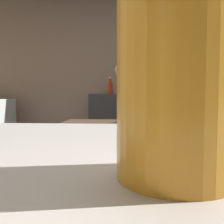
% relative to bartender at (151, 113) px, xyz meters
% --- Properties ---
extents(wall_back, '(5.20, 0.10, 2.70)m').
position_rel_bartender_xyz_m(wall_back, '(0.00, 1.87, 0.34)').
color(wall_back, gray).
rests_on(wall_back, ground).
extents(prep_counter, '(2.10, 0.60, 0.89)m').
position_rel_bartender_xyz_m(prep_counter, '(0.35, 0.46, -0.56)').
color(prep_counter, brown).
rests_on(prep_counter, ground).
extents(back_shelf, '(0.91, 0.36, 1.13)m').
position_rel_bartender_xyz_m(back_shelf, '(-0.17, 1.59, -0.44)').
color(back_shelf, '#363738').
rests_on(back_shelf, ground).
extents(bartender, '(0.46, 0.53, 1.73)m').
position_rel_bartender_xyz_m(bartender, '(0.00, 0.00, 0.00)').
color(bartender, '#33363D').
rests_on(bartender, ground).
extents(mixing_bowl, '(0.21, 0.21, 0.06)m').
position_rel_bartender_xyz_m(mixing_bowl, '(-0.10, 0.49, -0.09)').
color(mixing_bowl, beige).
rests_on(mixing_bowl, prep_counter).
extents(chefs_knife, '(0.23, 0.12, 0.01)m').
position_rel_bartender_xyz_m(chefs_knife, '(0.28, 0.41, -0.11)').
color(chefs_knife, silver).
rests_on(chefs_knife, prep_counter).
extents(pint_glass_far, '(0.08, 0.08, 0.13)m').
position_rel_bartender_xyz_m(pint_glass_far, '(-0.12, -1.41, 0.12)').
color(pint_glass_far, orange).
rests_on(pint_glass_far, bar_counter).
extents(bottle_hot_sauce, '(0.06, 0.06, 0.27)m').
position_rel_bartender_xyz_m(bottle_hot_sauce, '(-0.00, 1.57, 0.23)').
color(bottle_hot_sauce, '#CCD47E').
rests_on(bottle_hot_sauce, back_shelf).
extents(bottle_olive_oil, '(0.06, 0.06, 0.21)m').
position_rel_bartender_xyz_m(bottle_olive_oil, '(-0.37, 1.52, 0.21)').
color(bottle_olive_oil, red).
rests_on(bottle_olive_oil, back_shelf).
extents(bottle_soy, '(0.06, 0.06, 0.24)m').
position_rel_bartender_xyz_m(bottle_soy, '(0.15, 1.50, 0.22)').
color(bottle_soy, '#2F5995').
rests_on(bottle_soy, back_shelf).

